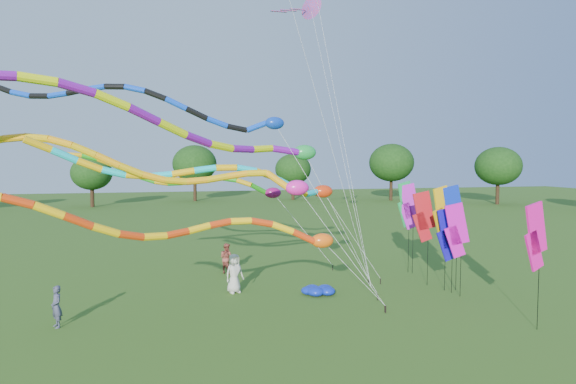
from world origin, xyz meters
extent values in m
plane|color=#2A5215|center=(0.00, 0.00, 0.00)|extent=(160.00, 160.00, 0.00)
cylinder|color=#382314|center=(37.81, 41.79, 1.35)|extent=(0.50, 0.50, 2.69)
ellipsoid|color=#12360E|center=(37.81, 41.79, 4.87)|extent=(5.69, 5.69, 4.84)
cylinder|color=#382314|center=(24.67, 48.15, 1.15)|extent=(0.50, 0.50, 2.30)
ellipsoid|color=#12360E|center=(24.67, 48.15, 4.15)|extent=(4.86, 4.86, 4.13)
cylinder|color=#382314|center=(11.17, 51.95, 1.65)|extent=(0.50, 0.50, 3.30)
ellipsoid|color=#12360E|center=(11.17, 51.95, 5.96)|extent=(6.97, 6.97, 5.93)
cylinder|color=#382314|center=(-2.89, 57.75, 1.20)|extent=(0.50, 0.50, 2.41)
ellipsoid|color=#12360E|center=(-2.89, 57.75, 4.35)|extent=(5.09, 5.09, 4.32)
cylinder|color=#382314|center=(-15.68, 48.64, 1.15)|extent=(0.50, 0.50, 2.31)
ellipsoid|color=#12360E|center=(-15.68, 48.64, 4.16)|extent=(4.87, 4.87, 4.14)
cylinder|color=black|center=(1.96, 1.32, 0.15)|extent=(0.05, 0.05, 0.30)
cylinder|color=silver|center=(0.54, 1.06, 1.70)|extent=(0.02, 0.02, 4.05)
ellipsoid|color=#FF5C0D|center=(-0.88, 0.79, 3.12)|extent=(0.86, 0.55, 0.55)
cylinder|color=red|center=(-1.61, 0.75, 3.31)|extent=(0.25, 0.25, 0.86)
cylinder|color=yellow|center=(-2.39, 0.79, 3.64)|extent=(0.25, 0.25, 0.83)
cylinder|color=red|center=(-3.15, 0.80, 3.87)|extent=(0.25, 0.25, 0.78)
cylinder|color=yellow|center=(-3.91, 0.75, 3.95)|extent=(0.25, 0.25, 0.76)
cylinder|color=red|center=(-4.66, 0.63, 3.90)|extent=(0.25, 0.25, 0.76)
cylinder|color=yellow|center=(-5.39, 0.45, 3.78)|extent=(0.25, 0.25, 0.77)
cylinder|color=red|center=(-6.11, 0.21, 3.66)|extent=(0.25, 0.25, 0.77)
cylinder|color=yellow|center=(-6.82, -0.08, 3.64)|extent=(0.25, 0.25, 0.78)
cylinder|color=red|center=(-7.53, -0.40, 3.74)|extent=(0.25, 0.25, 0.80)
cylinder|color=yellow|center=(-8.24, -0.73, 3.98)|extent=(0.25, 0.25, 0.83)
cylinder|color=red|center=(-8.95, -1.04, 4.32)|extent=(0.25, 0.25, 0.85)
cylinder|color=yellow|center=(-9.66, -1.31, 4.67)|extent=(0.25, 0.25, 0.84)
cylinder|color=red|center=(-10.39, -1.53, 4.97)|extent=(0.25, 0.25, 0.79)
cylinder|color=black|center=(1.97, 1.40, 0.15)|extent=(0.05, 0.05, 0.30)
cylinder|color=silver|center=(0.20, 1.61, 2.66)|extent=(0.02, 0.02, 5.94)
ellipsoid|color=#F81BA8|center=(-1.57, 1.82, 5.04)|extent=(0.93, 0.60, 0.60)
cylinder|color=#F79F0D|center=(-2.27, 2.17, 5.32)|extent=(0.27, 0.27, 1.09)
cylinder|color=#DCA90B|center=(-3.01, 2.54, 5.59)|extent=(0.27, 0.27, 0.77)
cylinder|color=#F79F0D|center=(-3.78, 2.62, 5.52)|extent=(0.27, 0.27, 0.78)
cylinder|color=#DCA90B|center=(-4.55, 2.63, 5.41)|extent=(0.27, 0.27, 0.79)
cylinder|color=#F79F0D|center=(-5.34, 2.59, 5.31)|extent=(0.27, 0.27, 0.79)
cylinder|color=#DCA90B|center=(-6.12, 2.51, 5.32)|extent=(0.27, 0.27, 0.80)
cylinder|color=#F79F0D|center=(-6.91, 2.41, 5.46)|extent=(0.27, 0.27, 0.83)
cylinder|color=#DCA90B|center=(-7.70, 2.32, 5.74)|extent=(0.27, 0.27, 0.86)
cylinder|color=#F79F0D|center=(-8.49, 2.25, 6.09)|extent=(0.27, 0.27, 0.87)
cylinder|color=#DCA90B|center=(-9.27, 2.24, 6.45)|extent=(0.27, 0.27, 0.85)
cylinder|color=#F79F0D|center=(-10.04, 2.29, 6.73)|extent=(0.27, 0.27, 0.80)
cylinder|color=#DCA90B|center=(-10.81, 2.40, 6.87)|extent=(0.27, 0.27, 0.78)
cylinder|color=#F79F0D|center=(-11.56, 2.59, 6.88)|extent=(0.27, 0.27, 0.79)
cylinder|color=black|center=(3.11, 5.72, 0.15)|extent=(0.05, 0.05, 0.30)
cylinder|color=silver|center=(1.24, 4.93, 3.36)|extent=(0.02, 0.02, 7.37)
ellipsoid|color=green|center=(-0.63, 4.14, 6.44)|extent=(1.03, 0.66, 0.66)
cylinder|color=#770E9C|center=(-1.53, 4.01, 6.52)|extent=(0.30, 0.30, 1.17)
cylinder|color=#D3E40C|center=(-2.57, 3.74, 6.57)|extent=(0.30, 0.30, 1.07)
cylinder|color=#770E9C|center=(-3.49, 3.19, 6.54)|extent=(0.30, 0.30, 1.08)
cylinder|color=#D3E40C|center=(-4.40, 2.60, 6.63)|extent=(0.30, 0.30, 1.09)
cylinder|color=#770E9C|center=(-5.30, 2.01, 6.86)|extent=(0.30, 0.30, 1.12)
cylinder|color=#D3E40C|center=(-6.21, 1.43, 7.21)|extent=(0.30, 0.30, 1.15)
cylinder|color=#770E9C|center=(-7.14, 0.90, 7.62)|extent=(0.30, 0.30, 1.15)
cylinder|color=#D3E40C|center=(-8.09, 0.42, 8.02)|extent=(0.30, 0.30, 1.12)
cylinder|color=#770E9C|center=(-9.07, -0.01, 8.32)|extent=(0.30, 0.30, 1.09)
cylinder|color=#D3E40C|center=(-10.07, -0.36, 8.48)|extent=(0.30, 0.30, 1.07)
cylinder|color=black|center=(2.37, 3.00, 0.15)|extent=(0.05, 0.05, 0.30)
cylinder|color=silver|center=(0.16, 3.38, 3.96)|extent=(0.02, 0.02, 8.62)
ellipsoid|color=#0B34A6|center=(-2.05, 3.75, 7.65)|extent=(0.82, 0.53, 0.53)
cylinder|color=blue|center=(-2.78, 3.90, 7.50)|extent=(0.24, 0.24, 0.86)
cylinder|color=black|center=(-3.59, 3.96, 7.42)|extent=(0.24, 0.24, 0.84)
cylinder|color=blue|center=(-4.41, 3.91, 7.64)|extent=(0.24, 0.24, 0.87)
cylinder|color=black|center=(-5.23, 3.89, 7.98)|extent=(0.24, 0.24, 0.90)
cylinder|color=blue|center=(-6.04, 3.93, 8.36)|extent=(0.24, 0.24, 0.89)
cylinder|color=black|center=(-6.85, 4.02, 8.70)|extent=(0.24, 0.24, 0.86)
cylinder|color=blue|center=(-7.63, 4.18, 8.93)|extent=(0.24, 0.24, 0.82)
cylinder|color=black|center=(-8.41, 4.41, 9.03)|extent=(0.24, 0.24, 0.81)
cylinder|color=blue|center=(-9.18, 4.69, 8.99)|extent=(0.24, 0.24, 0.83)
cylinder|color=black|center=(-9.94, 5.00, 8.87)|extent=(0.24, 0.24, 0.84)
cylinder|color=blue|center=(-10.70, 5.32, 8.76)|extent=(0.24, 0.24, 0.83)
cylinder|color=black|center=(-11.47, 5.64, 8.72)|extent=(0.24, 0.24, 0.82)
cylinder|color=blue|center=(-12.24, 5.91, 8.81)|extent=(0.24, 0.24, 0.83)
cylinder|color=black|center=(-13.01, 6.14, 9.04)|extent=(0.24, 0.24, 0.86)
cylinder|color=black|center=(3.65, 5.52, 0.15)|extent=(0.05, 0.05, 0.30)
cylinder|color=silver|center=(2.00, 5.03, 2.49)|extent=(0.02, 0.02, 5.60)
ellipsoid|color=red|center=(0.35, 4.55, 4.70)|extent=(0.90, 0.58, 0.58)
cylinder|color=#0DCFE5|center=(-0.32, 4.14, 4.66)|extent=(0.26, 0.26, 0.91)
cylinder|color=#F8B60D|center=(-1.03, 3.67, 4.82)|extent=(0.26, 0.26, 0.91)
cylinder|color=#0DCFE5|center=(-1.79, 3.37, 5.20)|extent=(0.26, 0.26, 0.90)
cylinder|color=#F8B60D|center=(-2.57, 3.13, 5.53)|extent=(0.26, 0.26, 0.86)
cylinder|color=#0DCFE5|center=(-3.37, 2.96, 5.74)|extent=(0.26, 0.26, 0.83)
cylinder|color=#F8B60D|center=(-4.18, 2.85, 5.81)|extent=(0.26, 0.26, 0.83)
cylinder|color=#0DCFE5|center=(-5.01, 2.78, 5.75)|extent=(0.26, 0.26, 0.84)
cylinder|color=#F8B60D|center=(-5.84, 2.73, 5.63)|extent=(0.26, 0.26, 0.85)
cylinder|color=#0DCFE5|center=(-6.68, 2.68, 5.53)|extent=(0.26, 0.26, 0.84)
cylinder|color=#F8B60D|center=(-7.50, 2.61, 5.53)|extent=(0.26, 0.26, 0.83)
cylinder|color=#0DCFE5|center=(-8.32, 2.50, 5.66)|extent=(0.26, 0.26, 0.84)
cylinder|color=#F8B60D|center=(-9.11, 2.32, 5.92)|extent=(0.26, 0.26, 0.88)
cylinder|color=#0DCFE5|center=(-9.89, 2.08, 6.27)|extent=(0.26, 0.26, 0.90)
cylinder|color=#F8B60D|center=(-10.65, 1.78, 6.63)|extent=(0.26, 0.26, 0.89)
cylinder|color=black|center=(2.34, 8.89, 0.15)|extent=(0.05, 0.05, 0.30)
cylinder|color=silver|center=(0.73, 9.31, 2.30)|extent=(0.02, 0.02, 5.22)
ellipsoid|color=#870C56|center=(-0.87, 9.72, 4.31)|extent=(0.92, 0.59, 0.59)
cylinder|color=#1E9B14|center=(-1.66, 9.64, 4.54)|extent=(0.27, 0.27, 1.06)
cylinder|color=#DEA10B|center=(-2.48, 9.61, 4.89)|extent=(0.27, 0.27, 0.83)
cylinder|color=#1E9B14|center=(-3.21, 9.89, 5.07)|extent=(0.27, 0.27, 0.80)
cylinder|color=#DEA10B|center=(-3.93, 10.23, 5.11)|extent=(0.27, 0.27, 0.80)
cylinder|color=#1E9B14|center=(-4.65, 10.60, 5.03)|extent=(0.27, 0.27, 0.82)
cylinder|color=#DEA10B|center=(-5.36, 10.99, 4.91)|extent=(0.27, 0.27, 0.82)
cylinder|color=#1E9B14|center=(-6.08, 11.36, 4.82)|extent=(0.27, 0.27, 0.80)
cylinder|color=#DEA10B|center=(-6.80, 11.69, 4.84)|extent=(0.27, 0.27, 0.80)
cylinder|color=#1E9B14|center=(-7.54, 11.97, 5.01)|extent=(0.27, 0.27, 0.82)
cylinder|color=#DEA10B|center=(-8.29, 12.19, 5.30)|extent=(0.27, 0.27, 0.86)
cylinder|color=#1E9B14|center=(-9.06, 12.34, 5.65)|extent=(0.27, 0.27, 0.87)
cylinder|color=#DEA10B|center=(-9.85, 12.44, 6.00)|extent=(0.27, 0.27, 0.86)
cylinder|color=#1E9B14|center=(-10.65, 12.48, 6.26)|extent=(0.27, 0.27, 0.83)
cylinder|color=#DEA10B|center=(-11.46, 12.49, 6.39)|extent=(0.27, 0.27, 0.81)
cylinder|color=black|center=(2.50, 4.00, 0.15)|extent=(0.04, 0.04, 0.30)
cylinder|color=silver|center=(1.24, 5.80, 9.58)|extent=(0.01, 0.01, 19.08)
cylinder|color=black|center=(2.50, 4.00, 0.15)|extent=(0.04, 0.04, 0.30)
cylinder|color=silver|center=(-0.96, 2.77, 10.17)|extent=(0.01, 0.01, 21.06)
cylinder|color=black|center=(2.50, 4.00, 0.15)|extent=(0.04, 0.04, 0.30)
cylinder|color=silver|center=(1.90, 6.97, 7.41)|extent=(0.01, 0.01, 15.46)
cone|color=purple|center=(1.31, 9.94, 14.52)|extent=(1.78, 1.80, 1.49)
cube|color=purple|center=(0.61, 9.94, 14.37)|extent=(0.90, 0.12, 0.04)
cube|color=purple|center=(0.06, 9.94, 14.25)|extent=(0.90, 0.12, 0.04)
cube|color=purple|center=(-0.49, 9.94, 14.13)|extent=(0.90, 0.12, 0.04)
cylinder|color=black|center=(6.65, 3.70, 2.30)|extent=(0.02, 0.02, 4.61)
cube|color=#0D29BD|center=(6.43, 3.70, 4.01)|extent=(1.16, 0.10, 1.93)
cube|color=#0D29BD|center=(6.35, 3.70, 3.21)|extent=(1.01, 0.10, 1.51)
cylinder|color=black|center=(6.17, 7.48, 2.32)|extent=(0.02, 0.02, 4.64)
cube|color=green|center=(5.96, 7.42, 4.04)|extent=(1.14, 0.39, 1.93)
cube|color=green|center=(5.88, 7.39, 3.24)|extent=(0.99, 0.35, 1.51)
cylinder|color=black|center=(6.46, -1.70, 2.15)|extent=(0.02, 0.02, 4.30)
cube|color=#F80D95|center=(6.24, -1.75, 3.70)|extent=(1.15, 0.33, 1.93)
cube|color=#F80D95|center=(6.16, -1.76, 2.90)|extent=(1.00, 0.30, 1.51)
cylinder|color=black|center=(6.10, 3.78, 2.29)|extent=(0.02, 0.02, 4.58)
cube|color=#FFB50D|center=(5.89, 3.73, 3.98)|extent=(1.15, 0.32, 1.93)
cube|color=#FFB50D|center=(5.81, 3.71, 3.18)|extent=(1.00, 0.29, 1.51)
cylinder|color=black|center=(6.23, 2.71, 1.94)|extent=(0.02, 0.02, 3.88)
cube|color=#DE0CB6|center=(6.01, 2.75, 3.28)|extent=(1.15, 0.30, 1.93)
cube|color=#DE0CB6|center=(5.93, 2.77, 2.48)|extent=(1.00, 0.27, 1.51)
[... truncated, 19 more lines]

